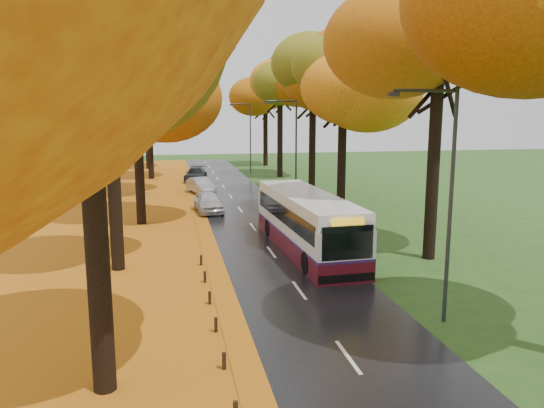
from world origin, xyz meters
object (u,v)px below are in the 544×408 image
object	(u,v)px
car_dark	(196,174)
car_white	(208,202)
bus	(307,221)
streetlamp_near	(445,188)
car_silver	(201,186)
streetlamp_mid	(293,145)
streetlamp_far	(248,132)

from	to	relation	value
car_dark	car_white	bearing A→B (deg)	-78.59
bus	streetlamp_near	bearing A→B (deg)	-80.80
car_silver	car_dark	bearing A→B (deg)	74.30
car_dark	streetlamp_mid	bearing A→B (deg)	-58.01
streetlamp_far	car_silver	world-z (taller)	streetlamp_far
car_white	car_dark	xyz separation A→B (m)	(0.00, 17.30, -0.05)
streetlamp_mid	streetlamp_far	bearing A→B (deg)	90.00
streetlamp_near	bus	world-z (taller)	streetlamp_near
bus	car_white	bearing A→B (deg)	107.26
streetlamp_mid	car_silver	xyz separation A→B (m)	(-6.30, 8.26, -3.99)
streetlamp_far	bus	distance (m)	34.29
streetlamp_near	car_silver	bearing A→B (deg)	101.76
streetlamp_near	bus	distance (m)	10.60
streetlamp_far	car_white	bearing A→B (deg)	-105.61
car_white	streetlamp_far	bearing A→B (deg)	68.86
bus	car_silver	size ratio (longest dim) A/B	2.75
streetlamp_near	streetlamp_far	distance (m)	44.00
streetlamp_far	bus	world-z (taller)	streetlamp_far
streetlamp_near	car_silver	xyz separation A→B (m)	(-6.30, 30.26, -3.99)
car_white	car_silver	xyz separation A→B (m)	(0.00, 8.79, -0.04)
bus	car_white	xyz separation A→B (m)	(-4.20, 11.55, -0.84)
car_silver	streetlamp_near	bearing A→B (deg)	-93.95
streetlamp_mid	car_silver	world-z (taller)	streetlamp_mid
streetlamp_far	car_silver	distance (m)	15.64
streetlamp_mid	streetlamp_far	distance (m)	22.00
streetlamp_mid	bus	world-z (taller)	streetlamp_mid
streetlamp_far	car_dark	xyz separation A→B (m)	(-6.30, -5.24, -3.99)
bus	car_dark	xyz separation A→B (m)	(-4.20, 28.85, -0.89)
bus	streetlamp_far	bearing A→B (deg)	83.75
streetlamp_near	streetlamp_mid	world-z (taller)	same
bus	car_silver	world-z (taller)	bus
streetlamp_mid	bus	bearing A→B (deg)	-99.84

